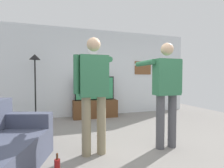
# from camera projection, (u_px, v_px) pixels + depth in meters

# --- Properties ---
(ground_plane) EXTENTS (8.40, 8.40, 0.00)m
(ground_plane) POSITION_uv_depth(u_px,v_px,m) (137.00, 153.00, 2.68)
(ground_plane) COLOR gray
(back_wall) EXTENTS (6.40, 0.10, 2.70)m
(back_wall) POSITION_uv_depth(u_px,v_px,m) (96.00, 73.00, 5.44)
(back_wall) COLOR silver
(back_wall) RESTS_ON ground_plane
(tv_stand) EXTENTS (1.31, 0.47, 0.52)m
(tv_stand) POSITION_uv_depth(u_px,v_px,m) (95.00, 109.00, 5.11)
(tv_stand) COLOR brown
(tv_stand) RESTS_ON ground_plane
(television) EXTENTS (1.19, 0.07, 0.71)m
(television) POSITION_uv_depth(u_px,v_px,m) (95.00, 88.00, 5.13)
(television) COLOR black
(television) RESTS_ON tv_stand
(wall_clock) EXTENTS (0.33, 0.03, 0.33)m
(wall_clock) POSITION_uv_depth(u_px,v_px,m) (93.00, 49.00, 5.32)
(wall_clock) COLOR white
(framed_picture) EXTENTS (0.61, 0.04, 0.45)m
(framed_picture) POSITION_uv_depth(u_px,v_px,m) (143.00, 68.00, 5.88)
(framed_picture) COLOR brown
(floor_lamp) EXTENTS (0.32, 0.32, 1.80)m
(floor_lamp) POSITION_uv_depth(u_px,v_px,m) (35.00, 74.00, 4.48)
(floor_lamp) COLOR black
(floor_lamp) RESTS_ON ground_plane
(person_standing_nearer_lamp) EXTENTS (0.61, 0.78, 1.80)m
(person_standing_nearer_lamp) POSITION_uv_depth(u_px,v_px,m) (94.00, 88.00, 2.61)
(person_standing_nearer_lamp) COLOR gray
(person_standing_nearer_lamp) RESTS_ON ground_plane
(person_standing_nearer_couch) EXTENTS (0.61, 0.78, 1.77)m
(person_standing_nearer_couch) POSITION_uv_depth(u_px,v_px,m) (166.00, 88.00, 2.88)
(person_standing_nearer_couch) COLOR #4C4C51
(person_standing_nearer_couch) RESTS_ON ground_plane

